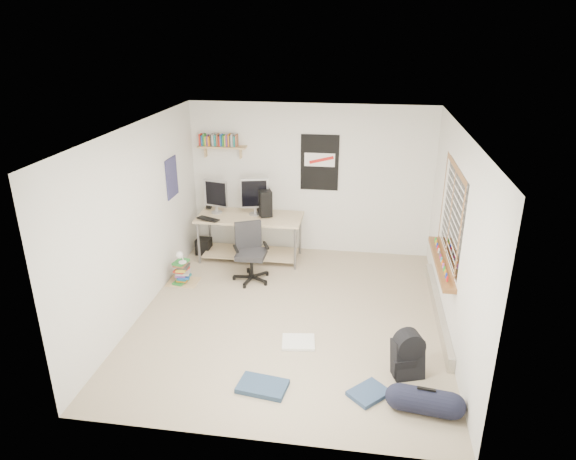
# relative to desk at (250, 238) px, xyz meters

# --- Properties ---
(floor) EXTENTS (4.00, 4.50, 0.01)m
(floor) POSITION_rel_desk_xyz_m (0.92, -1.72, -0.37)
(floor) COLOR gray
(floor) RESTS_ON ground
(ceiling) EXTENTS (4.00, 4.50, 0.01)m
(ceiling) POSITION_rel_desk_xyz_m (0.92, -1.72, 2.14)
(ceiling) COLOR white
(ceiling) RESTS_ON ground
(back_wall) EXTENTS (4.00, 0.01, 2.50)m
(back_wall) POSITION_rel_desk_xyz_m (0.92, 0.54, 0.89)
(back_wall) COLOR silver
(back_wall) RESTS_ON ground
(left_wall) EXTENTS (0.01, 4.50, 2.50)m
(left_wall) POSITION_rel_desk_xyz_m (-1.08, -1.72, 0.89)
(left_wall) COLOR silver
(left_wall) RESTS_ON ground
(right_wall) EXTENTS (0.01, 4.50, 2.50)m
(right_wall) POSITION_rel_desk_xyz_m (2.93, -1.72, 0.89)
(right_wall) COLOR silver
(right_wall) RESTS_ON ground
(desk) EXTENTS (1.82, 1.11, 0.77)m
(desk) POSITION_rel_desk_xyz_m (0.00, 0.00, 0.00)
(desk) COLOR tan
(desk) RESTS_ON floor
(monitor_left) EXTENTS (0.41, 0.19, 0.44)m
(monitor_left) POSITION_rel_desk_xyz_m (-0.57, 0.07, 0.63)
(monitor_left) COLOR #98989C
(monitor_left) RESTS_ON desk
(monitor_right) EXTENTS (0.46, 0.21, 0.49)m
(monitor_right) POSITION_rel_desk_xyz_m (0.08, 0.09, 0.65)
(monitor_right) COLOR #A19FA4
(monitor_right) RESTS_ON desk
(pc_tower) EXTENTS (0.32, 0.44, 0.41)m
(pc_tower) POSITION_rel_desk_xyz_m (0.23, 0.10, 0.61)
(pc_tower) COLOR black
(pc_tower) RESTS_ON desk
(keyboard) EXTENTS (0.40, 0.27, 0.02)m
(keyboard) POSITION_rel_desk_xyz_m (-0.60, -0.31, 0.42)
(keyboard) COLOR black
(keyboard) RESTS_ON desk
(speaker_left) EXTENTS (0.09, 0.09, 0.16)m
(speaker_left) POSITION_rel_desk_xyz_m (-0.75, 0.22, 0.49)
(speaker_left) COLOR black
(speaker_left) RESTS_ON desk
(speaker_right) EXTENTS (0.10, 0.10, 0.18)m
(speaker_right) POSITION_rel_desk_xyz_m (0.21, -0.01, 0.50)
(speaker_right) COLOR black
(speaker_right) RESTS_ON desk
(office_chair) EXTENTS (0.78, 0.78, 0.90)m
(office_chair) POSITION_rel_desk_xyz_m (0.19, -0.77, 0.12)
(office_chair) COLOR #232326
(office_chair) RESTS_ON floor
(wall_shelf) EXTENTS (0.80, 0.22, 0.24)m
(wall_shelf) POSITION_rel_desk_xyz_m (-0.53, 0.42, 1.42)
(wall_shelf) COLOR tan
(wall_shelf) RESTS_ON back_wall
(poster_back_wall) EXTENTS (0.62, 0.03, 0.92)m
(poster_back_wall) POSITION_rel_desk_xyz_m (1.07, 0.51, 1.19)
(poster_back_wall) COLOR black
(poster_back_wall) RESTS_ON back_wall
(poster_left_wall) EXTENTS (0.02, 0.42, 0.60)m
(poster_left_wall) POSITION_rel_desk_xyz_m (-1.06, -0.52, 1.14)
(poster_left_wall) COLOR navy
(poster_left_wall) RESTS_ON left_wall
(window) EXTENTS (0.10, 1.50, 1.26)m
(window) POSITION_rel_desk_xyz_m (2.87, -1.42, 1.08)
(window) COLOR brown
(window) RESTS_ON right_wall
(baseboard_heater) EXTENTS (0.08, 2.50, 0.18)m
(baseboard_heater) POSITION_rel_desk_xyz_m (2.88, -1.42, -0.28)
(baseboard_heater) COLOR #B7B2A8
(baseboard_heater) RESTS_ON floor
(backpack) EXTENTS (0.40, 0.36, 0.44)m
(backpack) POSITION_rel_desk_xyz_m (2.38, -2.74, -0.16)
(backpack) COLOR black
(backpack) RESTS_ON floor
(duffel_bag) EXTENTS (0.30, 0.30, 0.53)m
(duffel_bag) POSITION_rel_desk_xyz_m (2.52, -3.35, -0.22)
(duffel_bag) COLOR black
(duffel_bag) RESTS_ON floor
(tshirt) EXTENTS (0.44, 0.38, 0.04)m
(tshirt) POSITION_rel_desk_xyz_m (1.11, -2.34, -0.34)
(tshirt) COLOR silver
(tshirt) RESTS_ON floor
(jeans_a) EXTENTS (0.56, 0.40, 0.06)m
(jeans_a) POSITION_rel_desk_xyz_m (0.84, -3.24, -0.33)
(jeans_a) COLOR navy
(jeans_a) RESTS_ON floor
(jeans_b) EXTENTS (0.49, 0.49, 0.05)m
(jeans_b) POSITION_rel_desk_xyz_m (1.97, -3.17, -0.34)
(jeans_b) COLOR navy
(jeans_b) RESTS_ON floor
(book_stack) EXTENTS (0.48, 0.41, 0.30)m
(book_stack) POSITION_rel_desk_xyz_m (-0.83, -1.00, -0.21)
(book_stack) COLOR olive
(book_stack) RESTS_ON floor
(desk_lamp) EXTENTS (0.18, 0.22, 0.19)m
(desk_lamp) POSITION_rel_desk_xyz_m (-0.81, -1.02, 0.02)
(desk_lamp) COLOR silver
(desk_lamp) RESTS_ON book_stack
(subwoofer) EXTENTS (0.24, 0.24, 0.26)m
(subwoofer) POSITION_rel_desk_xyz_m (-0.83, 0.06, -0.22)
(subwoofer) COLOR black
(subwoofer) RESTS_ON floor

